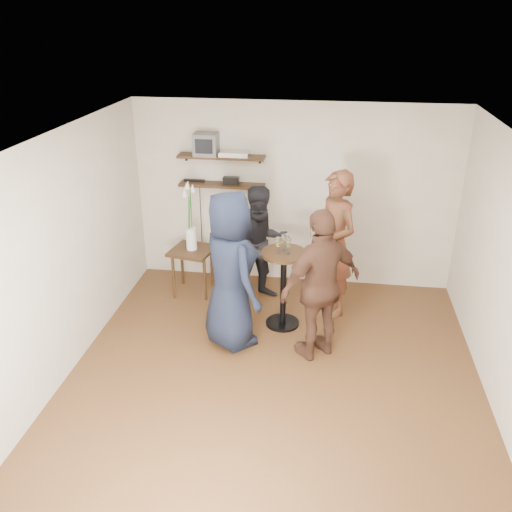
# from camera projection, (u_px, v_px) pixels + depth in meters

# --- Properties ---
(room) EXTENTS (4.58, 5.08, 2.68)m
(room) POSITION_uv_depth(u_px,v_px,m) (274.00, 275.00, 5.34)
(room) COLOR #452516
(room) RESTS_ON ground
(shelf_upper) EXTENTS (1.20, 0.25, 0.04)m
(shelf_upper) POSITION_uv_depth(u_px,v_px,m) (221.00, 157.00, 7.37)
(shelf_upper) COLOR black
(shelf_upper) RESTS_ON room
(shelf_lower) EXTENTS (1.20, 0.25, 0.04)m
(shelf_lower) POSITION_uv_depth(u_px,v_px,m) (222.00, 185.00, 7.54)
(shelf_lower) COLOR black
(shelf_lower) RESTS_ON room
(crt_monitor) EXTENTS (0.32, 0.30, 0.30)m
(crt_monitor) POSITION_uv_depth(u_px,v_px,m) (206.00, 144.00, 7.33)
(crt_monitor) COLOR #59595B
(crt_monitor) RESTS_ON shelf_upper
(dvd_deck) EXTENTS (0.40, 0.24, 0.06)m
(dvd_deck) POSITION_uv_depth(u_px,v_px,m) (234.00, 154.00, 7.33)
(dvd_deck) COLOR silver
(dvd_deck) RESTS_ON shelf_upper
(radio) EXTENTS (0.22, 0.10, 0.10)m
(radio) POSITION_uv_depth(u_px,v_px,m) (231.00, 181.00, 7.50)
(radio) COLOR black
(radio) RESTS_ON shelf_lower
(power_strip) EXTENTS (0.30, 0.05, 0.03)m
(power_strip) POSITION_uv_depth(u_px,v_px,m) (194.00, 180.00, 7.63)
(power_strip) COLOR black
(power_strip) RESTS_ON shelf_lower
(side_table) EXTENTS (0.65, 0.65, 0.66)m
(side_table) POSITION_uv_depth(u_px,v_px,m) (192.00, 256.00, 7.53)
(side_table) COLOR black
(side_table) RESTS_ON room
(vase_lilies) EXTENTS (0.20, 0.20, 1.01)m
(vase_lilies) POSITION_uv_depth(u_px,v_px,m) (191.00, 228.00, 7.35)
(vase_lilies) COLOR white
(vase_lilies) RESTS_ON side_table
(drinks_table) EXTENTS (0.56, 0.56, 1.01)m
(drinks_table) POSITION_uv_depth(u_px,v_px,m) (283.00, 279.00, 6.68)
(drinks_table) COLOR black
(drinks_table) RESTS_ON room
(wine_glass_fl) EXTENTS (0.07, 0.07, 0.20)m
(wine_glass_fl) POSITION_uv_depth(u_px,v_px,m) (278.00, 243.00, 6.45)
(wine_glass_fl) COLOR silver
(wine_glass_fl) RESTS_ON drinks_table
(wine_glass_fr) EXTENTS (0.07, 0.07, 0.20)m
(wine_glass_fr) POSITION_uv_depth(u_px,v_px,m) (289.00, 243.00, 6.43)
(wine_glass_fr) COLOR silver
(wine_glass_fr) RESTS_ON drinks_table
(wine_glass_bl) EXTENTS (0.07, 0.07, 0.20)m
(wine_glass_bl) POSITION_uv_depth(u_px,v_px,m) (284.00, 240.00, 6.53)
(wine_glass_bl) COLOR silver
(wine_glass_bl) RESTS_ON drinks_table
(wine_glass_br) EXTENTS (0.06, 0.06, 0.19)m
(wine_glass_br) POSITION_uv_depth(u_px,v_px,m) (287.00, 242.00, 6.48)
(wine_glass_br) COLOR silver
(wine_glass_br) RESTS_ON drinks_table
(person_plaid) EXTENTS (0.79, 0.84, 1.92)m
(person_plaid) POSITION_uv_depth(u_px,v_px,m) (334.00, 244.00, 6.88)
(person_plaid) COLOR #A81325
(person_plaid) RESTS_ON room
(person_dark) EXTENTS (0.98, 0.92, 1.62)m
(person_dark) POSITION_uv_depth(u_px,v_px,m) (262.00, 245.00, 7.25)
(person_dark) COLOR black
(person_dark) RESTS_ON room
(person_navy) EXTENTS (1.05, 1.10, 1.89)m
(person_navy) POSITION_uv_depth(u_px,v_px,m) (230.00, 271.00, 6.21)
(person_navy) COLOR black
(person_navy) RESTS_ON room
(person_brown) EXTENTS (1.09, 1.00, 1.79)m
(person_brown) POSITION_uv_depth(u_px,v_px,m) (321.00, 286.00, 6.00)
(person_brown) COLOR #482B1F
(person_brown) RESTS_ON room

